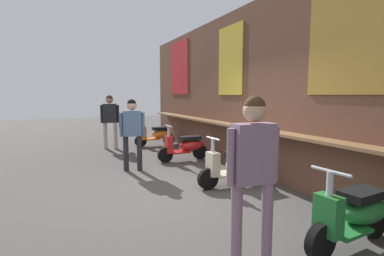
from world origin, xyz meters
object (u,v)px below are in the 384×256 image
Objects in this scene: scooter_cream at (234,166)px; shopper_browsing at (132,127)px; scooter_green at (355,214)px; shopper_passing at (253,161)px; scooter_orange at (157,135)px; scooter_red at (186,146)px; shopper_with_handbag at (110,116)px.

scooter_cream is 0.85× the size of shopper_browsing.
scooter_green is 1.47m from shopper_passing.
shopper_browsing is at bearing -75.01° from scooter_green.
shopper_passing is (7.07, -1.27, 0.69)m from scooter_orange.
shopper_browsing is (-4.40, -1.53, 0.63)m from scooter_green.
shopper_browsing is at bearing 16.82° from scooter_red.
shopper_browsing is at bearing 64.96° from scooter_orange.
scooter_orange is 1.00× the size of scooter_green.
shopper_with_handbag is at bearing -58.44° from scooter_red.
scooter_orange is at bearing 163.55° from shopper_browsing.
shopper_browsing is (0.45, -1.53, 0.63)m from scooter_red.
scooter_orange and scooter_green have the same top height.
scooter_cream is at bearing -94.22° from scooter_green.
scooter_green is at bearing 92.71° from scooter_orange.
scooter_red is 3.07m from shopper_with_handbag.
shopper_with_handbag is (-0.10, -1.54, 0.69)m from scooter_orange.
scooter_orange is 1.00× the size of scooter_cream.
shopper_passing reaches higher than shopper_browsing.
scooter_orange is at bearing 175.40° from shopper_passing.
scooter_orange and scooter_cream have the same top height.
scooter_green is at bearing 30.51° from shopper_browsing.
scooter_red and scooter_cream have the same top height.
scooter_orange is at bearing -89.39° from scooter_red.
scooter_green is (2.50, -0.00, 0.00)m from scooter_cream.
shopper_with_handbag reaches higher than scooter_green.
scooter_red is 0.80× the size of shopper_with_handbag.
shopper_with_handbag is at bearing -168.58° from shopper_browsing.
scooter_red is 1.00× the size of scooter_green.
shopper_passing is (4.16, 0.26, 0.07)m from shopper_browsing.
shopper_browsing reaches higher than scooter_cream.
shopper_passing reaches higher than scooter_orange.
shopper_browsing is at bearing -52.06° from scooter_cream.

